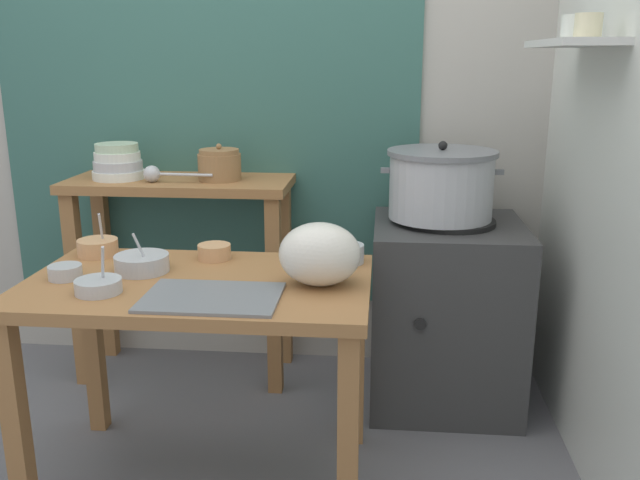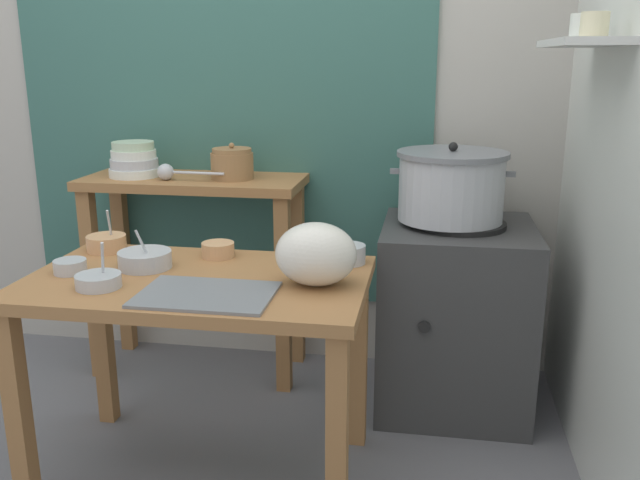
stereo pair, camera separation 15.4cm
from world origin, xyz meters
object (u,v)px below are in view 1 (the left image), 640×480
at_px(serving_tray, 212,297).
at_px(prep_bowl_0, 214,251).
at_px(stove_block, 445,312).
at_px(prep_bowl_6, 98,246).
at_px(prep_table, 199,312).
at_px(prep_bowl_2, 346,253).
at_px(plastic_bag, 320,254).
at_px(clay_pot, 219,165).
at_px(ladle, 155,174).
at_px(prep_bowl_3, 98,285).
at_px(back_shelf_table, 182,229).
at_px(prep_bowl_1, 302,254).
at_px(prep_bowl_5, 65,271).
at_px(bowl_stack_enamel, 118,163).
at_px(prep_bowl_4, 142,262).
at_px(steamer_pot, 441,184).

distance_m(serving_tray, prep_bowl_0, 0.41).
distance_m(stove_block, prep_bowl_6, 1.40).
distance_m(prep_table, prep_bowl_2, 0.54).
relative_size(prep_table, plastic_bag, 4.32).
xyz_separation_m(prep_table, clay_pot, (-0.11, 0.79, 0.36)).
height_order(ladle, prep_bowl_3, ladle).
bearing_deg(clay_pot, prep_bowl_2, -44.46).
xyz_separation_m(prep_table, stove_block, (0.85, 0.66, -0.23)).
relative_size(back_shelf_table, serving_tray, 2.40).
distance_m(prep_bowl_1, prep_bowl_2, 0.16).
xyz_separation_m(prep_bowl_0, prep_bowl_5, (-0.42, -0.26, -0.00)).
bearing_deg(prep_bowl_0, clay_pot, 100.95).
bearing_deg(stove_block, prep_bowl_1, -142.22).
relative_size(clay_pot, bowl_stack_enamel, 0.83).
height_order(ladle, prep_bowl_1, ladle).
relative_size(serving_tray, prep_bowl_4, 2.25).
relative_size(steamer_pot, ladle, 1.62).
bearing_deg(clay_pot, prep_bowl_1, -53.07).
relative_size(back_shelf_table, prep_bowl_5, 9.08).
height_order(clay_pot, plastic_bag, clay_pot).
bearing_deg(prep_bowl_0, prep_bowl_3, -124.50).
height_order(prep_bowl_4, prep_bowl_5, prep_bowl_4).
distance_m(steamer_pot, prep_bowl_3, 1.37).
xyz_separation_m(prep_bowl_3, prep_bowl_5, (-0.16, 0.12, 0.00)).
bearing_deg(serving_tray, prep_bowl_4, 141.39).
height_order(clay_pot, bowl_stack_enamel, clay_pot).
xyz_separation_m(back_shelf_table, ladle, (-0.08, -0.08, 0.26)).
bearing_deg(bowl_stack_enamel, back_shelf_table, 3.25).
bearing_deg(plastic_bag, stove_block, 55.79).
relative_size(serving_tray, prep_bowl_5, 3.78).
distance_m(clay_pot, prep_bowl_4, 0.76).
xyz_separation_m(ladle, plastic_bag, (0.76, -0.73, -0.12)).
bearing_deg(prep_bowl_5, serving_tray, -15.35).
xyz_separation_m(back_shelf_table, prep_bowl_3, (0.03, -0.94, 0.06)).
bearing_deg(prep_bowl_6, bowl_stack_enamel, 102.72).
bearing_deg(bowl_stack_enamel, prep_bowl_5, -81.07).
xyz_separation_m(plastic_bag, prep_bowl_6, (-0.82, 0.25, -0.07)).
relative_size(prep_table, ladle, 3.70).
relative_size(clay_pot, prep_bowl_0, 1.58).
xyz_separation_m(prep_bowl_1, prep_bowl_2, (0.16, -0.01, 0.01)).
bearing_deg(clay_pot, prep_table, -82.03).
distance_m(bowl_stack_enamel, prep_bowl_6, 0.60).
bearing_deg(back_shelf_table, steamer_pot, -5.69).
xyz_separation_m(stove_block, prep_bowl_1, (-0.55, -0.42, 0.36)).
relative_size(stove_block, prep_bowl_6, 4.91).
bearing_deg(prep_bowl_5, ladle, 85.70).
bearing_deg(stove_block, back_shelf_table, 173.51).
xyz_separation_m(prep_bowl_1, prep_bowl_5, (-0.73, -0.27, 0.00)).
bearing_deg(prep_bowl_6, clay_pot, 60.23).
xyz_separation_m(prep_bowl_0, prep_bowl_1, (0.31, 0.01, -0.01)).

